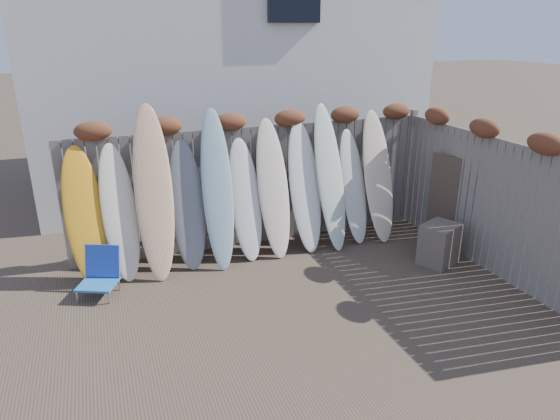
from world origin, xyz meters
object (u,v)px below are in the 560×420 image
object	(u,v)px
wooden_crate	(439,244)
surfboard_0	(85,217)
lattice_panel	(456,204)
beach_chair	(100,273)

from	to	relation	value
wooden_crate	surfboard_0	bearing A→B (deg)	165.09
lattice_panel	surfboard_0	bearing A→B (deg)	151.63
beach_chair	surfboard_0	world-z (taller)	surfboard_0
beach_chair	lattice_panel	distance (m)	5.58
surfboard_0	lattice_panel	bearing A→B (deg)	-15.50
wooden_crate	surfboard_0	size ratio (longest dim) A/B	0.32
wooden_crate	surfboard_0	world-z (taller)	surfboard_0
wooden_crate	surfboard_0	distance (m)	5.30
surfboard_0	beach_chair	bearing A→B (deg)	-82.95
lattice_panel	surfboard_0	size ratio (longest dim) A/B	0.76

